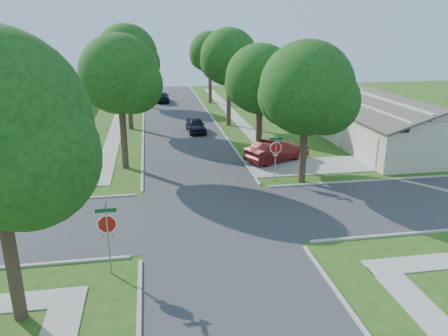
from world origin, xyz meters
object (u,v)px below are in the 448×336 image
tree_ne_corner (308,93)px  house_ne_near (390,128)px  tree_e_far (210,54)px  house_nw_far (32,98)px  tree_e_mid (229,60)px  house_ne_far (310,94)px  car_curb_east (196,125)px  tree_e_near (261,82)px  car_curb_west (162,97)px  car_driveway (277,150)px  tree_w_far (132,59)px  tree_w_near (120,78)px  tree_w_mid (127,58)px  stop_sign_sw (107,227)px  stop_sign_ne (276,150)px

tree_ne_corner → house_ne_near: (9.63, 6.79, -4.08)m
tree_e_far → house_nw_far: 21.31m
tree_e_mid → house_ne_far: tree_e_mid is taller
car_curb_east → tree_e_near: bearing=-72.0°
car_curb_east → car_curb_west: (-2.44, 17.11, -0.04)m
tree_e_mid → house_ne_near: 15.77m
tree_e_far → car_driveway: (1.25, -25.31, -5.18)m
tree_e_near → tree_e_far: 25.00m
tree_w_far → car_driveway: (10.65, -25.31, -4.71)m
tree_ne_corner → house_nw_far: bearing=128.8°
house_nw_far → tree_ne_corner: bearing=-51.2°
tree_w_near → car_curb_east: size_ratio=2.31×
house_nw_far → tree_e_near: bearing=-47.9°
house_nw_far → car_curb_east: 21.83m
tree_w_near → house_nw_far: bearing=116.3°
tree_e_mid → car_curb_east: bearing=-145.6°
tree_e_far → tree_ne_corner: (1.61, -29.80, -0.39)m
house_ne_near → tree_w_mid: bearing=154.1°
tree_w_far → car_curb_west: bearing=26.1°
tree_w_mid → car_curb_west: tree_w_mid is taller
car_curb_west → tree_e_far: bearing=165.0°
tree_e_near → tree_w_far: (-9.40, 25.00, -0.14)m
car_driveway → stop_sign_sw: bearing=116.5°
tree_e_far → house_ne_far: (11.24, -5.01, -4.46)m
tree_w_far → car_curb_west: tree_w_far is taller
tree_w_far → house_ne_near: size_ratio=0.59×
house_ne_far → tree_w_mid: bearing=-158.8°
house_ne_near → tree_e_far: bearing=116.0°
tree_w_near → tree_w_far: size_ratio=1.12×
stop_sign_ne → car_driveway: stop_sign_ne is taller
tree_e_mid → house_nw_far: (-20.75, 10.99, -4.74)m
tree_e_mid → tree_w_near: tree_e_mid is taller
house_ne_far → tree_w_near: bearing=-135.9°
tree_e_near → house_nw_far: tree_e_near is taller
tree_w_near → tree_ne_corner: (11.00, -4.80, -0.52)m
car_driveway → car_curb_west: car_driveway is taller
house_ne_near → car_curb_west: size_ratio=3.18×
house_ne_near → car_curb_east: (-14.79, 7.57, -0.85)m
tree_e_near → tree_ne_corner: tree_ne_corner is taller
stop_sign_sw → house_nw_far: house_nw_far is taller
tree_w_far → car_driveway: tree_w_far is taller
stop_sign_sw → tree_w_near: 14.30m
car_curb_east → car_curb_west: 17.28m
tree_e_mid → car_driveway: size_ratio=1.91×
tree_w_far → car_curb_west: size_ratio=1.88×
tree_e_far → tree_ne_corner: size_ratio=1.01×
house_ne_near → house_nw_far: (-31.98, 21.00, 0.00)m
tree_w_near → tree_e_mid: bearing=51.9°
stop_sign_ne → house_ne_near: bearing=29.1°
car_driveway → tree_ne_corner: bearing=159.7°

